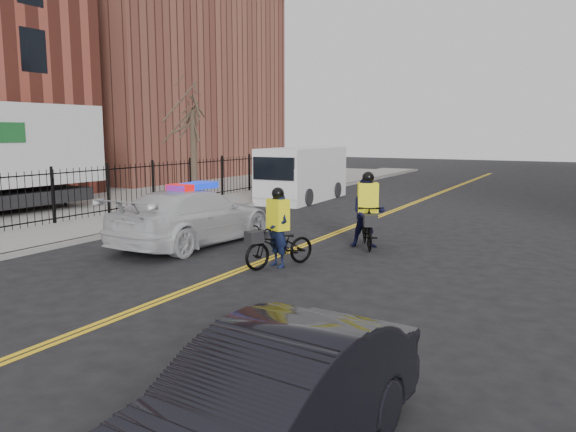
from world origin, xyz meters
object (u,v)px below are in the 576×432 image
(police_cruiser, at_px, (193,216))
(dark_sedan, at_px, (269,406))
(cyclist_near, at_px, (278,239))
(cyclist_far, at_px, (367,218))
(cargo_van, at_px, (301,175))

(police_cruiser, distance_m, dark_sedan, 11.47)
(cyclist_near, xyz_separation_m, cyclist_far, (1.10, 3.19, 0.18))
(cargo_van, height_order, cyclist_near, cargo_van)
(police_cruiser, xyz_separation_m, cargo_van, (-2.11, 10.90, 0.41))
(police_cruiser, xyz_separation_m, cyclist_near, (3.53, -1.22, -0.15))
(dark_sedan, xyz_separation_m, cyclist_far, (-3.00, 10.54, 0.16))
(cargo_van, bearing_deg, cyclist_far, -55.30)
(cyclist_near, height_order, cyclist_far, cyclist_far)
(dark_sedan, height_order, cyclist_near, cyclist_near)
(police_cruiser, height_order, dark_sedan, police_cruiser)
(police_cruiser, relative_size, cyclist_near, 2.72)
(cyclist_near, relative_size, cyclist_far, 0.96)
(police_cruiser, distance_m, cyclist_near, 3.73)
(dark_sedan, bearing_deg, cyclist_near, 123.32)
(police_cruiser, bearing_deg, cyclist_near, 162.81)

